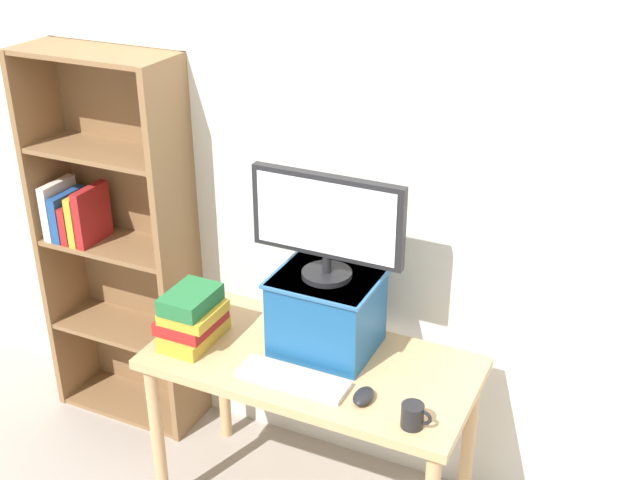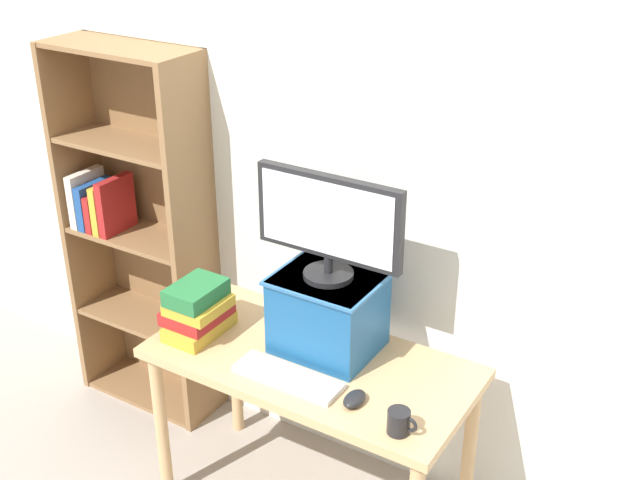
{
  "view_description": "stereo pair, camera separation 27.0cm",
  "coord_description": "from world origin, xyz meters",
  "px_view_note": "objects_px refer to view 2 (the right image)",
  "views": [
    {
      "loc": [
        1.04,
        -2.16,
        2.37
      ],
      "look_at": [
        0.01,
        0.04,
        1.17
      ],
      "focal_mm": 45.0,
      "sensor_mm": 36.0,
      "label": 1
    },
    {
      "loc": [
        1.28,
        -2.03,
        2.37
      ],
      "look_at": [
        0.01,
        0.04,
        1.17
      ],
      "focal_mm": 45.0,
      "sensor_mm": 36.0,
      "label": 2
    }
  ],
  "objects_px": {
    "coffee_mug": "(399,422)",
    "computer_monitor": "(328,222)",
    "riser_box": "(328,311)",
    "bookshelf_unit": "(138,230)",
    "keyboard": "(287,377)",
    "desk": "(311,380)",
    "computer_mouse": "(354,399)",
    "book_stack": "(198,310)"
  },
  "relations": [
    {
      "from": "desk",
      "to": "keyboard",
      "type": "distance_m",
      "value": 0.18
    },
    {
      "from": "bookshelf_unit",
      "to": "riser_box",
      "type": "xyz_separation_m",
      "value": [
        1.08,
        -0.17,
        0.01
      ]
    },
    {
      "from": "riser_box",
      "to": "book_stack",
      "type": "height_order",
      "value": "riser_box"
    },
    {
      "from": "keyboard",
      "to": "coffee_mug",
      "type": "bearing_deg",
      "value": -5.94
    },
    {
      "from": "coffee_mug",
      "to": "bookshelf_unit",
      "type": "bearing_deg",
      "value": 163.03
    },
    {
      "from": "computer_mouse",
      "to": "book_stack",
      "type": "distance_m",
      "value": 0.72
    },
    {
      "from": "riser_box",
      "to": "computer_mouse",
      "type": "bearing_deg",
      "value": -44.26
    },
    {
      "from": "riser_box",
      "to": "coffee_mug",
      "type": "bearing_deg",
      "value": -33.9
    },
    {
      "from": "keyboard",
      "to": "bookshelf_unit",
      "type": "bearing_deg",
      "value": 158.61
    },
    {
      "from": "computer_mouse",
      "to": "keyboard",
      "type": "bearing_deg",
      "value": -178.51
    },
    {
      "from": "bookshelf_unit",
      "to": "riser_box",
      "type": "bearing_deg",
      "value": -8.91
    },
    {
      "from": "coffee_mug",
      "to": "computer_monitor",
      "type": "bearing_deg",
      "value": 146.24
    },
    {
      "from": "coffee_mug",
      "to": "computer_mouse",
      "type": "bearing_deg",
      "value": 164.14
    },
    {
      "from": "computer_mouse",
      "to": "coffee_mug",
      "type": "bearing_deg",
      "value": -15.86
    },
    {
      "from": "computer_mouse",
      "to": "desk",
      "type": "bearing_deg",
      "value": 150.99
    },
    {
      "from": "bookshelf_unit",
      "to": "book_stack",
      "type": "relative_size",
      "value": 6.35
    },
    {
      "from": "computer_monitor",
      "to": "riser_box",
      "type": "bearing_deg",
      "value": 90.0
    },
    {
      "from": "riser_box",
      "to": "computer_mouse",
      "type": "height_order",
      "value": "riser_box"
    },
    {
      "from": "keyboard",
      "to": "coffee_mug",
      "type": "xyz_separation_m",
      "value": [
        0.46,
        -0.05,
        0.03
      ]
    },
    {
      "from": "computer_mouse",
      "to": "book_stack",
      "type": "bearing_deg",
      "value": 174.54
    },
    {
      "from": "computer_mouse",
      "to": "book_stack",
      "type": "xyz_separation_m",
      "value": [
        -0.71,
        0.07,
        0.08
      ]
    },
    {
      "from": "desk",
      "to": "computer_mouse",
      "type": "height_order",
      "value": "computer_mouse"
    },
    {
      "from": "bookshelf_unit",
      "to": "riser_box",
      "type": "distance_m",
      "value": 1.09
    },
    {
      "from": "riser_box",
      "to": "book_stack",
      "type": "xyz_separation_m",
      "value": [
        -0.47,
        -0.17,
        -0.05
      ]
    },
    {
      "from": "bookshelf_unit",
      "to": "riser_box",
      "type": "relative_size",
      "value": 4.49
    },
    {
      "from": "riser_box",
      "to": "book_stack",
      "type": "distance_m",
      "value": 0.5
    },
    {
      "from": "riser_box",
      "to": "computer_monitor",
      "type": "xyz_separation_m",
      "value": [
        0.0,
        -0.0,
        0.35
      ]
    },
    {
      "from": "riser_box",
      "to": "coffee_mug",
      "type": "xyz_separation_m",
      "value": [
        0.44,
        -0.29,
        -0.11
      ]
    },
    {
      "from": "computer_monitor",
      "to": "computer_mouse",
      "type": "distance_m",
      "value": 0.6
    },
    {
      "from": "bookshelf_unit",
      "to": "computer_mouse",
      "type": "bearing_deg",
      "value": -17.13
    },
    {
      "from": "riser_box",
      "to": "keyboard",
      "type": "xyz_separation_m",
      "value": [
        -0.02,
        -0.25,
        -0.14
      ]
    },
    {
      "from": "bookshelf_unit",
      "to": "computer_mouse",
      "type": "xyz_separation_m",
      "value": [
        1.32,
        -0.41,
        -0.12
      ]
    },
    {
      "from": "bookshelf_unit",
      "to": "coffee_mug",
      "type": "xyz_separation_m",
      "value": [
        1.51,
        -0.46,
        -0.1
      ]
    },
    {
      "from": "computer_mouse",
      "to": "book_stack",
      "type": "height_order",
      "value": "book_stack"
    },
    {
      "from": "keyboard",
      "to": "book_stack",
      "type": "distance_m",
      "value": 0.46
    },
    {
      "from": "desk",
      "to": "coffee_mug",
      "type": "xyz_separation_m",
      "value": [
        0.45,
        -0.2,
        0.14
      ]
    },
    {
      "from": "keyboard",
      "to": "computer_mouse",
      "type": "xyz_separation_m",
      "value": [
        0.26,
        0.01,
        0.01
      ]
    },
    {
      "from": "book_stack",
      "to": "desk",
      "type": "bearing_deg",
      "value": 9.56
    },
    {
      "from": "book_stack",
      "to": "coffee_mug",
      "type": "relative_size",
      "value": 2.59
    },
    {
      "from": "computer_monitor",
      "to": "keyboard",
      "type": "xyz_separation_m",
      "value": [
        -0.02,
        -0.24,
        -0.5
      ]
    },
    {
      "from": "desk",
      "to": "keyboard",
      "type": "xyz_separation_m",
      "value": [
        -0.0,
        -0.15,
        0.11
      ]
    },
    {
      "from": "coffee_mug",
      "to": "book_stack",
      "type": "bearing_deg",
      "value": 172.28
    }
  ]
}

